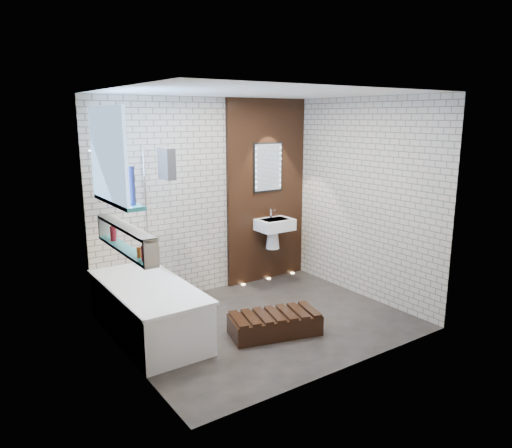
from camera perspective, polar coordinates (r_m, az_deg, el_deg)
ground at (r=5.72m, az=0.87°, el=-11.59°), size 3.20×3.20×0.00m
room_shell at (r=5.32m, az=0.91°, el=1.28°), size 3.24×3.20×2.60m
walnut_panel at (r=6.88m, az=1.24°, el=3.89°), size 1.30×0.06×2.60m
clerestory_window at (r=4.84m, az=-17.00°, el=6.80°), size 0.18×1.00×0.94m
display_niche at (r=4.79m, az=-15.28°, el=-1.69°), size 0.14×1.30×0.26m
bathtub at (r=5.44m, az=-12.72°, el=-9.91°), size 0.79×1.74×0.70m
bath_screen at (r=5.67m, az=-11.55°, el=1.54°), size 0.01×0.78×1.40m
towel at (r=5.33m, az=-10.59°, el=7.07°), size 0.10×0.26×0.34m
shower_head at (r=5.49m, az=-16.31°, el=8.51°), size 0.18×0.18×0.02m
washbasin at (r=6.82m, az=2.18°, el=-0.56°), size 0.50×0.36×0.58m
led_mirror at (r=6.81m, az=1.44°, el=6.77°), size 0.50×0.02×0.70m
walnut_step at (r=5.40m, az=2.25°, el=-11.88°), size 1.06×0.68×0.22m
niche_bottles at (r=4.71m, az=-14.87°, el=-2.31°), size 0.06×0.92×0.15m
sill_vases at (r=4.57m, az=-14.74°, el=4.44°), size 0.08×0.08×0.36m
floor_uplights at (r=7.14m, az=1.52°, el=-6.50°), size 0.96×0.06×0.01m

